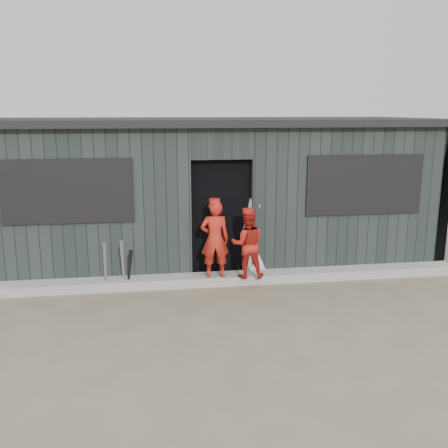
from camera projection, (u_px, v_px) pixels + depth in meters
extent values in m
plane|color=brown|center=(244.00, 330.00, 6.42)|extent=(80.00, 80.00, 0.00)
cube|color=gray|center=(224.00, 279.00, 8.16)|extent=(8.00, 0.36, 0.15)
cone|color=gray|center=(123.00, 265.00, 7.78)|extent=(0.07, 0.28, 0.83)
cone|color=gray|center=(105.00, 266.00, 7.74)|extent=(0.11, 0.22, 0.81)
cone|color=black|center=(129.00, 269.00, 7.81)|extent=(0.17, 0.33, 0.68)
imported|color=red|center=(215.00, 239.00, 7.90)|extent=(0.47, 0.32, 1.25)
imported|color=#B21D15|center=(248.00, 244.00, 7.90)|extent=(0.57, 0.47, 1.09)
imported|color=silver|center=(257.00, 236.00, 8.44)|extent=(0.69, 0.46, 1.38)
cube|color=black|center=(211.00, 194.00, 9.53)|extent=(7.60, 2.70, 2.20)
cube|color=#272F2C|center=(80.00, 209.00, 7.85)|extent=(3.50, 0.20, 2.50)
cube|color=#272E2B|center=(352.00, 202.00, 8.48)|extent=(3.50, 0.20, 2.50)
cube|color=#252C29|center=(221.00, 143.00, 7.94)|extent=(1.00, 0.20, 0.50)
cube|color=#29312E|center=(403.00, 187.00, 10.07)|extent=(0.20, 3.00, 2.50)
cube|color=#272F2C|center=(203.00, 181.00, 10.86)|extent=(8.00, 0.20, 2.50)
cube|color=black|center=(211.00, 122.00, 9.22)|extent=(8.30, 3.30, 0.12)
cube|color=black|center=(68.00, 192.00, 7.64)|extent=(2.00, 0.04, 1.00)
cube|color=black|center=(364.00, 185.00, 8.32)|extent=(2.00, 0.04, 1.00)
cube|color=black|center=(209.00, 194.00, 8.61)|extent=(0.20, 0.20, 0.93)
cube|color=black|center=(218.00, 197.00, 8.61)|extent=(0.23, 0.18, 0.93)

